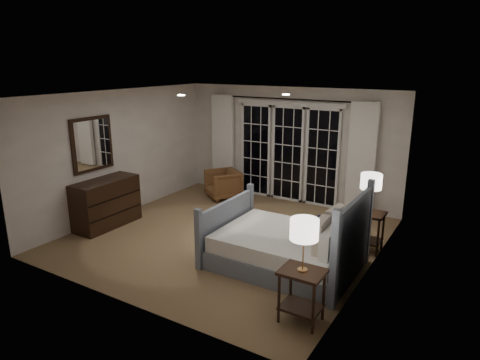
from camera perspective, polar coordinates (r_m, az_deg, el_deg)
The scene contains 20 objects.
floor at distance 7.71m, azimuth -1.75°, elevation -7.52°, with size 5.00×5.00×0.00m, color olive.
ceiling at distance 7.11m, azimuth -1.92°, elevation 11.34°, with size 5.00×5.00×0.00m, color white.
wall_left at distance 8.90m, azimuth -15.48°, elevation 3.51°, with size 0.02×5.00×2.50m, color white.
wall_right at distance 6.35m, azimuth 17.44°, elevation -1.42°, with size 0.02×5.00×2.50m, color white.
wall_back at distance 9.45m, azimuth 6.50°, elevation 4.68°, with size 5.00×0.02×2.50m, color white.
wall_front at distance 5.48m, azimuth -16.29°, elevation -4.00°, with size 5.00×0.02×2.50m, color white.
french_doors at distance 9.45m, azimuth 6.36°, elevation 3.68°, with size 2.50×0.04×2.20m.
curtain_rod at distance 9.23m, azimuth 6.42°, elevation 10.69°, with size 0.03×0.03×3.50m, color black.
curtain_left at distance 10.16m, azimuth -2.30°, elevation 4.96°, with size 0.55×0.10×2.25m, color white.
curtain_right at distance 8.81m, azimuth 15.92°, elevation 2.70°, with size 0.55×0.10×2.25m, color white.
downlight_a at distance 7.24m, azimuth 6.15°, elevation 11.26°, with size 0.12×0.12×0.01m, color white.
downlight_b at distance 7.14m, azimuth -7.83°, elevation 11.14°, with size 0.12×0.12×0.01m, color white.
bed at distance 6.57m, azimuth 6.43°, elevation -8.89°, with size 2.13×1.52×1.24m.
nightstand_left at distance 5.26m, azimuth 8.23°, elevation -14.05°, with size 0.52×0.41×0.67m.
nightstand_right at distance 7.31m, azimuth 16.63°, elevation -5.82°, with size 0.51×0.41×0.67m.
lamp_left at distance 4.94m, azimuth 8.57°, elevation -6.59°, with size 0.33×0.33×0.64m.
lamp_right at distance 7.08m, azimuth 17.10°, elevation -0.22°, with size 0.33×0.33×0.64m.
armchair at distance 9.72m, azimuth -2.27°, elevation -0.55°, with size 0.69×0.71×0.64m, color brown.
dresser at distance 8.43m, azimuth -17.40°, elevation -2.93°, with size 0.54×1.27×0.90m.
mirror at distance 8.34m, azimuth -19.10°, elevation 4.54°, with size 0.05×0.85×1.00m.
Camera 1 is at (3.88, -5.93, 3.04)m, focal length 32.00 mm.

